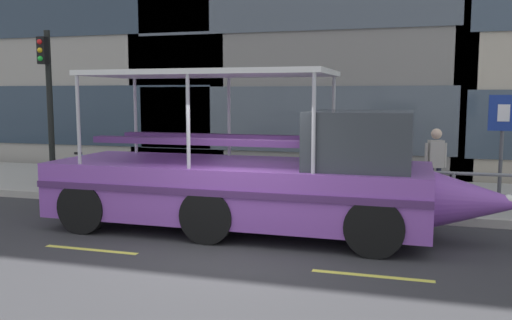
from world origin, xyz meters
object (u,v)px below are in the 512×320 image
object	(u,v)px
traffic_light_pole	(48,93)
leaned_bicycle	(86,174)
parking_sign	(502,133)
duck_tour_boat	(262,179)
pedestrian_near_bow	(435,159)

from	to	relation	value
traffic_light_pole	leaned_bicycle	size ratio (longest dim) A/B	2.43
parking_sign	leaned_bicycle	size ratio (longest dim) A/B	1.43
duck_tour_boat	pedestrian_near_bow	world-z (taller)	duck_tour_boat
traffic_light_pole	pedestrian_near_bow	bearing A→B (deg)	0.83
parking_sign	traffic_light_pole	bearing A→B (deg)	179.66
traffic_light_pole	parking_sign	bearing A→B (deg)	-0.34
traffic_light_pole	leaned_bicycle	bearing A→B (deg)	-0.84
traffic_light_pole	leaned_bicycle	world-z (taller)	traffic_light_pole
parking_sign	pedestrian_near_bow	distance (m)	1.49
pedestrian_near_bow	traffic_light_pole	bearing A→B (deg)	-179.17
leaned_bicycle	duck_tour_boat	distance (m)	6.24
leaned_bicycle	pedestrian_near_bow	world-z (taller)	pedestrian_near_bow
leaned_bicycle	pedestrian_near_bow	distance (m)	9.01
pedestrian_near_bow	parking_sign	bearing A→B (deg)	-9.21
parking_sign	leaned_bicycle	bearing A→B (deg)	179.71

